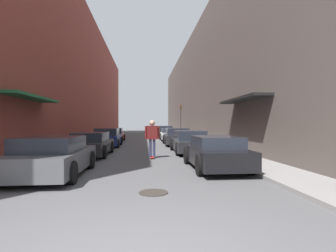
{
  "coord_description": "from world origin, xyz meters",
  "views": [
    {
      "loc": [
        0.15,
        -3.03,
        1.67
      ],
      "look_at": [
        1.42,
        10.91,
        1.55
      ],
      "focal_mm": 28.0,
      "sensor_mm": 36.0,
      "label": 1
    }
  ],
  "objects_px": {
    "parked_car_left_0": "(53,157)",
    "parked_car_right_3": "(170,134)",
    "parked_car_left_1": "(92,144)",
    "traffic_light": "(181,118)",
    "parked_car_left_2": "(108,138)",
    "parked_car_right_0": "(215,153)",
    "parked_car_left_3": "(114,135)",
    "parked_car_right_4": "(165,132)",
    "skateboarder": "(152,135)",
    "manhole_cover": "(153,193)",
    "parked_car_right_1": "(189,142)",
    "parked_car_right_2": "(177,137)"
  },
  "relations": [
    {
      "from": "parked_car_left_0",
      "to": "parked_car_right_3",
      "type": "xyz_separation_m",
      "value": [
        5.49,
        17.6,
        -0.02
      ]
    },
    {
      "from": "parked_car_left_1",
      "to": "traffic_light",
      "type": "relative_size",
      "value": 1.26
    },
    {
      "from": "parked_car_left_2",
      "to": "parked_car_right_0",
      "type": "relative_size",
      "value": 1.02
    },
    {
      "from": "parked_car_left_3",
      "to": "traffic_light",
      "type": "relative_size",
      "value": 1.22
    },
    {
      "from": "parked_car_left_2",
      "to": "parked_car_right_4",
      "type": "relative_size",
      "value": 1.02
    },
    {
      "from": "parked_car_left_1",
      "to": "parked_car_right_4",
      "type": "xyz_separation_m",
      "value": [
        5.3,
        17.51,
        0.08
      ]
    },
    {
      "from": "skateboarder",
      "to": "parked_car_left_2",
      "type": "bearing_deg",
      "value": 113.68
    },
    {
      "from": "parked_car_left_1",
      "to": "parked_car_left_3",
      "type": "xyz_separation_m",
      "value": [
        -0.11,
        11.44,
        0.01
      ]
    },
    {
      "from": "parked_car_left_1",
      "to": "parked_car_right_3",
      "type": "xyz_separation_m",
      "value": [
        5.32,
        12.24,
        -0.0
      ]
    },
    {
      "from": "parked_car_left_2",
      "to": "parked_car_right_0",
      "type": "xyz_separation_m",
      "value": [
        5.32,
        -10.26,
        -0.03
      ]
    },
    {
      "from": "parked_car_right_4",
      "to": "manhole_cover",
      "type": "bearing_deg",
      "value": -95.29
    },
    {
      "from": "parked_car_left_0",
      "to": "parked_car_right_0",
      "type": "relative_size",
      "value": 1.02
    },
    {
      "from": "traffic_light",
      "to": "parked_car_right_0",
      "type": "bearing_deg",
      "value": -94.06
    },
    {
      "from": "parked_car_right_1",
      "to": "traffic_light",
      "type": "distance_m",
      "value": 13.06
    },
    {
      "from": "parked_car_left_2",
      "to": "parked_car_right_3",
      "type": "height_order",
      "value": "parked_car_left_2"
    },
    {
      "from": "parked_car_right_0",
      "to": "skateboarder",
      "type": "distance_m",
      "value": 3.93
    },
    {
      "from": "parked_car_right_2",
      "to": "parked_car_right_3",
      "type": "xyz_separation_m",
      "value": [
        0.02,
        5.77,
        -0.05
      ]
    },
    {
      "from": "parked_car_left_3",
      "to": "parked_car_left_0",
      "type": "bearing_deg",
      "value": -90.21
    },
    {
      "from": "parked_car_left_2",
      "to": "parked_car_left_3",
      "type": "distance_m",
      "value": 5.73
    },
    {
      "from": "parked_car_left_1",
      "to": "parked_car_right_4",
      "type": "bearing_deg",
      "value": 73.15
    },
    {
      "from": "parked_car_left_0",
      "to": "parked_car_right_0",
      "type": "distance_m",
      "value": 5.59
    },
    {
      "from": "parked_car_right_3",
      "to": "traffic_light",
      "type": "bearing_deg",
      "value": 49.27
    },
    {
      "from": "parked_car_right_4",
      "to": "manhole_cover",
      "type": "xyz_separation_m",
      "value": [
        -2.33,
        -25.22,
        -0.67
      ]
    },
    {
      "from": "parked_car_right_3",
      "to": "parked_car_left_0",
      "type": "bearing_deg",
      "value": -107.34
    },
    {
      "from": "parked_car_left_1",
      "to": "parked_car_right_2",
      "type": "xyz_separation_m",
      "value": [
        5.31,
        6.47,
        0.05
      ]
    },
    {
      "from": "parked_car_right_0",
      "to": "parked_car_right_1",
      "type": "bearing_deg",
      "value": 90.12
    },
    {
      "from": "parked_car_right_2",
      "to": "manhole_cover",
      "type": "height_order",
      "value": "parked_car_right_2"
    },
    {
      "from": "parked_car_left_2",
      "to": "parked_car_right_0",
      "type": "height_order",
      "value": "parked_car_left_2"
    },
    {
      "from": "parked_car_left_3",
      "to": "parked_car_left_1",
      "type": "bearing_deg",
      "value": -89.46
    },
    {
      "from": "parked_car_right_2",
      "to": "skateboarder",
      "type": "distance_m",
      "value": 8.14
    },
    {
      "from": "parked_car_right_2",
      "to": "traffic_light",
      "type": "height_order",
      "value": "traffic_light"
    },
    {
      "from": "parked_car_right_2",
      "to": "manhole_cover",
      "type": "relative_size",
      "value": 6.91
    },
    {
      "from": "parked_car_right_0",
      "to": "parked_car_right_4",
      "type": "bearing_deg",
      "value": 90.14
    },
    {
      "from": "parked_car_left_2",
      "to": "parked_car_right_4",
      "type": "bearing_deg",
      "value": 65.93
    },
    {
      "from": "parked_car_left_2",
      "to": "parked_car_left_0",
      "type": "bearing_deg",
      "value": -91.06
    },
    {
      "from": "parked_car_left_3",
      "to": "parked_car_right_4",
      "type": "xyz_separation_m",
      "value": [
        5.41,
        6.07,
        0.07
      ]
    },
    {
      "from": "parked_car_left_1",
      "to": "parked_car_right_1",
      "type": "height_order",
      "value": "parked_car_right_1"
    },
    {
      "from": "traffic_light",
      "to": "parked_car_left_3",
      "type": "bearing_deg",
      "value": -160.83
    },
    {
      "from": "parked_car_left_3",
      "to": "manhole_cover",
      "type": "relative_size",
      "value": 6.27
    },
    {
      "from": "parked_car_left_2",
      "to": "parked_car_right_4",
      "type": "xyz_separation_m",
      "value": [
        5.27,
        11.8,
        0.05
      ]
    },
    {
      "from": "parked_car_right_1",
      "to": "parked_car_left_0",
      "type": "bearing_deg",
      "value": -131.34
    },
    {
      "from": "parked_car_left_0",
      "to": "parked_car_left_2",
      "type": "xyz_separation_m",
      "value": [
        0.2,
        11.07,
        0.02
      ]
    },
    {
      "from": "parked_car_left_0",
      "to": "manhole_cover",
      "type": "xyz_separation_m",
      "value": [
        3.14,
        -2.36,
        -0.61
      ]
    },
    {
      "from": "parked_car_left_1",
      "to": "parked_car_left_2",
      "type": "distance_m",
      "value": 5.71
    },
    {
      "from": "parked_car_right_4",
      "to": "parked_car_left_0",
      "type": "bearing_deg",
      "value": -103.46
    },
    {
      "from": "parked_car_right_0",
      "to": "manhole_cover",
      "type": "distance_m",
      "value": 4.01
    },
    {
      "from": "parked_car_left_0",
      "to": "parked_car_right_0",
      "type": "xyz_separation_m",
      "value": [
        5.53,
        0.81,
        -0.01
      ]
    },
    {
      "from": "manhole_cover",
      "to": "parked_car_right_1",
      "type": "bearing_deg",
      "value": 74.61
    },
    {
      "from": "parked_car_right_0",
      "to": "parked_car_right_2",
      "type": "distance_m",
      "value": 11.02
    },
    {
      "from": "parked_car_right_2",
      "to": "parked_car_right_3",
      "type": "relative_size",
      "value": 1.18
    }
  ]
}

